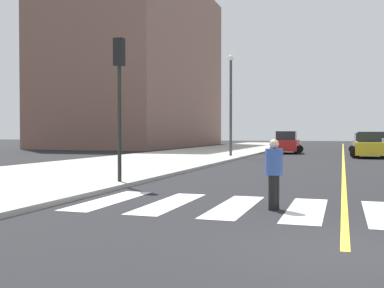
{
  "coord_description": "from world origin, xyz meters",
  "views": [
    {
      "loc": [
        -0.05,
        -7.84,
        1.9
      ],
      "look_at": [
        -11.24,
        26.98,
        1.05
      ],
      "focal_mm": 43.98,
      "sensor_mm": 36.0,
      "label": 1
    }
  ],
  "objects_px": {
    "car_gray_nearest": "(364,144)",
    "street_lamp": "(231,97)",
    "car_yellow_fifth": "(369,146)",
    "traffic_light_far_corner": "(119,82)",
    "car_red_fourth": "(287,143)",
    "pedestrian_crossing": "(274,171)"
  },
  "relations": [
    {
      "from": "pedestrian_crossing",
      "to": "street_lamp",
      "type": "relative_size",
      "value": 0.22
    },
    {
      "from": "car_red_fourth",
      "to": "pedestrian_crossing",
      "type": "relative_size",
      "value": 2.68
    },
    {
      "from": "traffic_light_far_corner",
      "to": "car_yellow_fifth",
      "type": "bearing_deg",
      "value": 67.51
    },
    {
      "from": "car_gray_nearest",
      "to": "pedestrian_crossing",
      "type": "distance_m",
      "value": 35.85
    },
    {
      "from": "car_gray_nearest",
      "to": "pedestrian_crossing",
      "type": "relative_size",
      "value": 2.5
    },
    {
      "from": "traffic_light_far_corner",
      "to": "pedestrian_crossing",
      "type": "bearing_deg",
      "value": -31.53
    },
    {
      "from": "car_red_fourth",
      "to": "pedestrian_crossing",
      "type": "height_order",
      "value": "car_red_fourth"
    },
    {
      "from": "car_gray_nearest",
      "to": "street_lamp",
      "type": "bearing_deg",
      "value": 46.05
    },
    {
      "from": "car_gray_nearest",
      "to": "car_yellow_fifth",
      "type": "distance_m",
      "value": 8.62
    },
    {
      "from": "car_yellow_fifth",
      "to": "traffic_light_far_corner",
      "type": "relative_size",
      "value": 0.88
    },
    {
      "from": "car_gray_nearest",
      "to": "car_red_fourth",
      "type": "height_order",
      "value": "car_red_fourth"
    },
    {
      "from": "car_gray_nearest",
      "to": "car_yellow_fifth",
      "type": "bearing_deg",
      "value": 87.41
    },
    {
      "from": "car_yellow_fifth",
      "to": "traffic_light_far_corner",
      "type": "distance_m",
      "value": 25.39
    },
    {
      "from": "pedestrian_crossing",
      "to": "street_lamp",
      "type": "distance_m",
      "value": 25.23
    },
    {
      "from": "car_red_fourth",
      "to": "pedestrian_crossing",
      "type": "distance_m",
      "value": 33.12
    },
    {
      "from": "car_yellow_fifth",
      "to": "car_red_fourth",
      "type": "bearing_deg",
      "value": -38.6
    },
    {
      "from": "car_gray_nearest",
      "to": "traffic_light_far_corner",
      "type": "xyz_separation_m",
      "value": [
        -9.66,
        -31.94,
        2.87
      ]
    },
    {
      "from": "car_gray_nearest",
      "to": "traffic_light_far_corner",
      "type": "height_order",
      "value": "traffic_light_far_corner"
    },
    {
      "from": "car_red_fourth",
      "to": "traffic_light_far_corner",
      "type": "height_order",
      "value": "traffic_light_far_corner"
    },
    {
      "from": "car_yellow_fifth",
      "to": "traffic_light_far_corner",
      "type": "height_order",
      "value": "traffic_light_far_corner"
    },
    {
      "from": "car_red_fourth",
      "to": "traffic_light_far_corner",
      "type": "xyz_separation_m",
      "value": [
        -2.7,
        -29.22,
        2.79
      ]
    },
    {
      "from": "car_yellow_fifth",
      "to": "pedestrian_crossing",
      "type": "xyz_separation_m",
      "value": [
        -3.57,
        -27.05,
        0.03
      ]
    }
  ]
}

